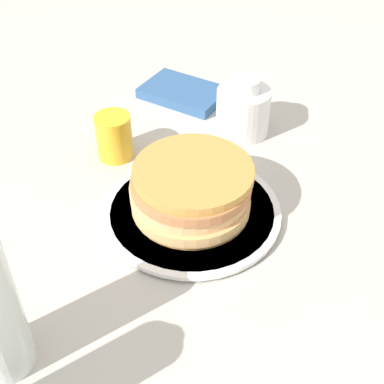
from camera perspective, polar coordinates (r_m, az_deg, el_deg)
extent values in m
plane|color=#BCB7AD|center=(0.82, -1.80, -2.69)|extent=(4.00, 4.00, 0.00)
cylinder|color=white|center=(0.82, 0.00, -2.16)|extent=(0.25, 0.25, 0.01)
cylinder|color=white|center=(0.82, 0.00, -2.04)|extent=(0.27, 0.27, 0.01)
cylinder|color=#C48444|center=(0.82, -0.06, -1.42)|extent=(0.18, 0.18, 0.01)
cylinder|color=#DFAE6C|center=(0.80, -0.13, -1.02)|extent=(0.18, 0.18, 0.02)
cylinder|color=#E1AD73|center=(0.80, -0.28, 0.25)|extent=(0.18, 0.18, 0.02)
cylinder|color=#C0794A|center=(0.78, -0.07, 1.07)|extent=(0.18, 0.18, 0.02)
cylinder|color=#C88F43|center=(0.78, 0.15, 2.16)|extent=(0.18, 0.18, 0.01)
cylinder|color=yellow|center=(0.93, -8.32, 5.88)|extent=(0.06, 0.06, 0.08)
cylinder|color=white|center=(0.99, 5.45, 8.53)|extent=(0.10, 0.10, 0.09)
cylinder|color=white|center=(0.96, 5.66, 11.31)|extent=(0.05, 0.05, 0.02)
cube|color=#33598C|center=(1.11, -0.92, 10.56)|extent=(0.17, 0.11, 0.02)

